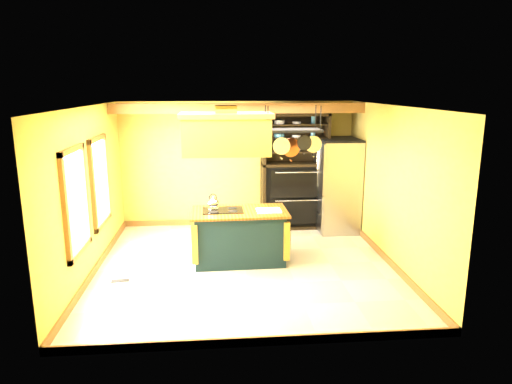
{
  "coord_description": "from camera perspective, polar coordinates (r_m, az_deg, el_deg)",
  "views": [
    {
      "loc": [
        -0.45,
        -7.32,
        3.0
      ],
      "look_at": [
        0.21,
        0.3,
        1.23
      ],
      "focal_mm": 32.0,
      "sensor_mm": 36.0,
      "label": 1
    }
  ],
  "objects": [
    {
      "name": "wall_left",
      "position": [
        7.78,
        -20.13,
        -0.02
      ],
      "size": [
        0.02,
        5.0,
        2.7
      ],
      "primitive_type": "cube",
      "color": "gold",
      "rests_on": "floor"
    },
    {
      "name": "ceiling",
      "position": [
        7.34,
        -1.48,
        10.69
      ],
      "size": [
        5.0,
        5.0,
        0.0
      ],
      "primitive_type": "plane",
      "rotation": [
        3.14,
        0.0,
        0.0
      ],
      "color": "white",
      "rests_on": "wall_back"
    },
    {
      "name": "range_hood",
      "position": [
        7.59,
        -3.74,
        7.4
      ],
      "size": [
        1.51,
        0.86,
        0.8
      ],
      "color": "#B3852C",
      "rests_on": "ceiling"
    },
    {
      "name": "window_near",
      "position": [
        7.01,
        -21.54,
        -1.09
      ],
      "size": [
        0.06,
        1.06,
        1.56
      ],
      "color": "olive",
      "rests_on": "wall_left"
    },
    {
      "name": "hutch",
      "position": [
        9.91,
        4.72,
        1.0
      ],
      "size": [
        1.4,
        0.63,
        2.47
      ],
      "color": "black",
      "rests_on": "floor"
    },
    {
      "name": "refrigerator",
      "position": [
        9.78,
        10.06,
        0.64
      ],
      "size": [
        0.83,
        0.98,
        1.92
      ],
      "color": "#9A9CA3",
      "rests_on": "floor"
    },
    {
      "name": "ceiling_beam",
      "position": [
        9.04,
        -2.15,
        10.43
      ],
      "size": [
        5.0,
        0.15,
        0.2
      ],
      "primitive_type": "cube",
      "color": "olive",
      "rests_on": "ceiling"
    },
    {
      "name": "pot_rack",
      "position": [
        7.71,
        4.56,
        6.94
      ],
      "size": [
        1.03,
        0.48,
        0.87
      ],
      "color": "black",
      "rests_on": "ceiling"
    },
    {
      "name": "wall_front",
      "position": [
        5.11,
        0.33,
        -5.8
      ],
      "size": [
        5.0,
        0.02,
        2.7
      ],
      "primitive_type": "cube",
      "color": "gold",
      "rests_on": "floor"
    },
    {
      "name": "wall_right",
      "position": [
        8.06,
        16.61,
        0.67
      ],
      "size": [
        0.02,
        5.0,
        2.7
      ],
      "primitive_type": "cube",
      "color": "gold",
      "rests_on": "floor"
    },
    {
      "name": "window_far",
      "position": [
        8.33,
        -18.88,
        1.25
      ],
      "size": [
        0.06,
        1.06,
        1.56
      ],
      "color": "olive",
      "rests_on": "wall_left"
    },
    {
      "name": "floor_register",
      "position": [
        7.66,
        -16.6,
        -10.57
      ],
      "size": [
        0.29,
        0.15,
        0.01
      ],
      "primitive_type": "cube",
      "rotation": [
        0.0,
        0.0,
        0.12
      ],
      "color": "black",
      "rests_on": "floor"
    },
    {
      "name": "wall_back",
      "position": [
        9.97,
        -2.32,
        3.5
      ],
      "size": [
        5.0,
        0.02,
        2.7
      ],
      "primitive_type": "cube",
      "color": "gold",
      "rests_on": "floor"
    },
    {
      "name": "kitchen_island",
      "position": [
        7.97,
        -2.12,
        -5.48
      ],
      "size": [
        1.68,
        0.96,
        1.11
      ],
      "rotation": [
        0.0,
        0.0,
        0.02
      ],
      "color": "black",
      "rests_on": "floor"
    },
    {
      "name": "floor",
      "position": [
        7.92,
        -1.37,
        -9.22
      ],
      "size": [
        5.0,
        5.0,
        0.0
      ],
      "primitive_type": "plane",
      "color": "beige",
      "rests_on": "ground"
    }
  ]
}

